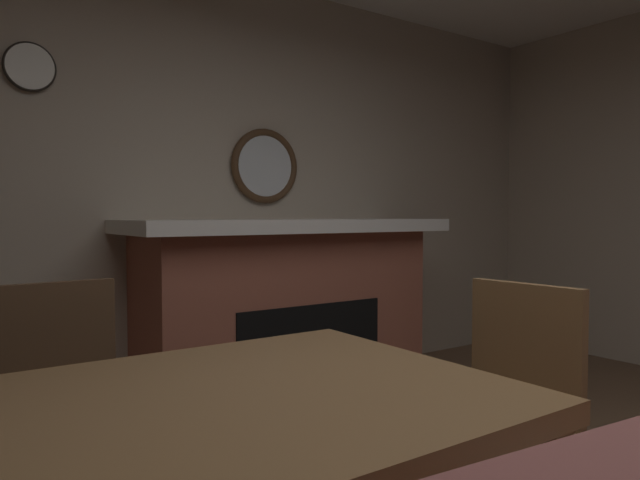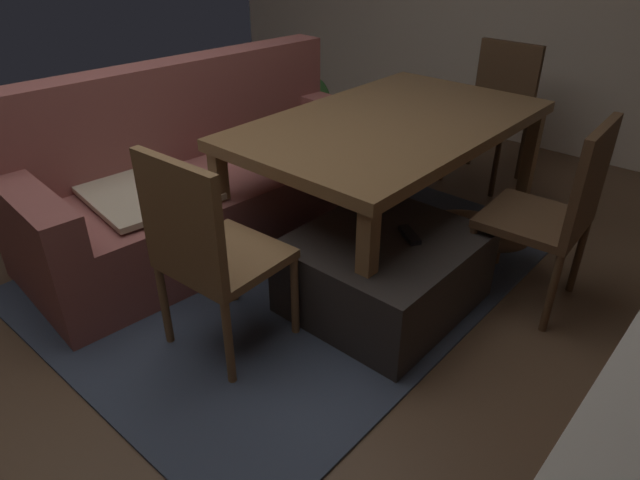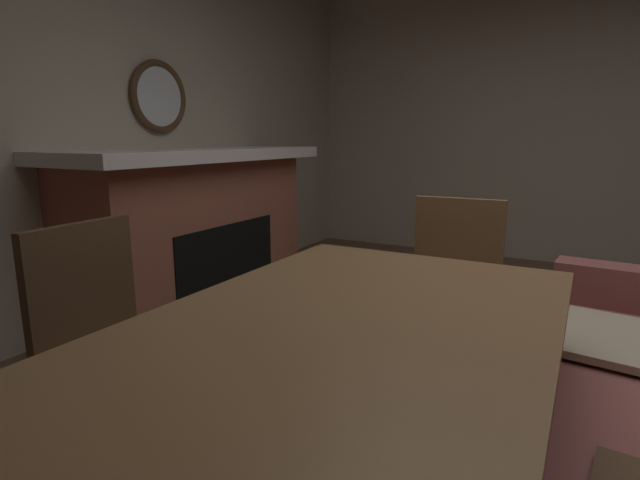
{
  "view_description": "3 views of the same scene",
  "coord_description": "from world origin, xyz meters",
  "px_view_note": "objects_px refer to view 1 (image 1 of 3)",
  "views": [
    {
      "loc": [
        1.49,
        0.83,
        1.17
      ],
      "look_at": [
        0.13,
        -1.12,
        1.07
      ],
      "focal_mm": 32.72,
      "sensor_mm": 36.0,
      "label": 1
    },
    {
      "loc": [
        -1.32,
        -2.03,
        1.67
      ],
      "look_at": [
        -0.15,
        -1.0,
        0.76
      ],
      "focal_mm": 31.34,
      "sensor_mm": 36.0,
      "label": 2
    },
    {
      "loc": [
        2.16,
        0.11,
        1.22
      ],
      "look_at": [
        0.17,
        -0.98,
        0.75
      ],
      "focal_mm": 27.66,
      "sensor_mm": 36.0,
      "label": 3
    }
  ],
  "objects_px": {
    "round_wall_mirror": "(265,166)",
    "tv_remote": "(241,451)",
    "dining_chair_south": "(62,400)",
    "dining_table": "(150,441)",
    "dining_chair_west": "(507,401)",
    "wall_clock": "(30,67)",
    "fireplace": "(287,307)"
  },
  "relations": [
    {
      "from": "dining_chair_west",
      "to": "tv_remote",
      "type": "bearing_deg",
      "value": -27.88
    },
    {
      "from": "round_wall_mirror",
      "to": "tv_remote",
      "type": "relative_size",
      "value": 3.19
    },
    {
      "from": "dining_chair_west",
      "to": "dining_chair_south",
      "type": "relative_size",
      "value": 1.0
    },
    {
      "from": "fireplace",
      "to": "round_wall_mirror",
      "type": "distance_m",
      "value": 0.97
    },
    {
      "from": "dining_table",
      "to": "dining_chair_west",
      "type": "relative_size",
      "value": 1.88
    },
    {
      "from": "dining_table",
      "to": "dining_chair_south",
      "type": "bearing_deg",
      "value": -89.67
    },
    {
      "from": "dining_chair_south",
      "to": "wall_clock",
      "type": "relative_size",
      "value": 3.47
    },
    {
      "from": "fireplace",
      "to": "wall_clock",
      "type": "height_order",
      "value": "wall_clock"
    },
    {
      "from": "wall_clock",
      "to": "dining_chair_south",
      "type": "bearing_deg",
      "value": 84.79
    },
    {
      "from": "fireplace",
      "to": "round_wall_mirror",
      "type": "relative_size",
      "value": 4.14
    },
    {
      "from": "dining_chair_south",
      "to": "tv_remote",
      "type": "bearing_deg",
      "value": 133.45
    },
    {
      "from": "round_wall_mirror",
      "to": "dining_chair_south",
      "type": "relative_size",
      "value": 0.55
    },
    {
      "from": "tv_remote",
      "to": "dining_table",
      "type": "relative_size",
      "value": 0.09
    },
    {
      "from": "fireplace",
      "to": "round_wall_mirror",
      "type": "xyz_separation_m",
      "value": [
        0.0,
        -0.29,
        0.93
      ]
    },
    {
      "from": "dining_chair_south",
      "to": "dining_chair_west",
      "type": "bearing_deg",
      "value": 144.34
    },
    {
      "from": "fireplace",
      "to": "tv_remote",
      "type": "relative_size",
      "value": 13.19
    },
    {
      "from": "dining_table",
      "to": "dining_chair_south",
      "type": "distance_m",
      "value": 0.93
    },
    {
      "from": "tv_remote",
      "to": "dining_chair_south",
      "type": "distance_m",
      "value": 0.67
    },
    {
      "from": "fireplace",
      "to": "dining_chair_south",
      "type": "relative_size",
      "value": 2.27
    },
    {
      "from": "fireplace",
      "to": "round_wall_mirror",
      "type": "bearing_deg",
      "value": -90.0
    },
    {
      "from": "round_wall_mirror",
      "to": "dining_chair_west",
      "type": "distance_m",
      "value": 2.43
    },
    {
      "from": "fireplace",
      "to": "dining_chair_west",
      "type": "height_order",
      "value": "fireplace"
    },
    {
      "from": "wall_clock",
      "to": "fireplace",
      "type": "bearing_deg",
      "value": 168.81
    },
    {
      "from": "round_wall_mirror",
      "to": "tv_remote",
      "type": "xyz_separation_m",
      "value": [
        1.11,
        1.78,
        -1.11
      ]
    },
    {
      "from": "dining_chair_west",
      "to": "wall_clock",
      "type": "distance_m",
      "value": 2.88
    },
    {
      "from": "tv_remote",
      "to": "fireplace",
      "type": "bearing_deg",
      "value": -92.89
    },
    {
      "from": "dining_table",
      "to": "dining_chair_west",
      "type": "height_order",
      "value": "dining_chair_west"
    },
    {
      "from": "round_wall_mirror",
      "to": "dining_chair_west",
      "type": "bearing_deg",
      "value": 82.51
    },
    {
      "from": "dining_table",
      "to": "wall_clock",
      "type": "height_order",
      "value": "wall_clock"
    },
    {
      "from": "dining_table",
      "to": "wall_clock",
      "type": "xyz_separation_m",
      "value": [
        -0.11,
        -2.21,
        1.3
      ]
    },
    {
      "from": "round_wall_mirror",
      "to": "dining_table",
      "type": "bearing_deg",
      "value": 54.9
    },
    {
      "from": "dining_table",
      "to": "dining_chair_south",
      "type": "height_order",
      "value": "dining_chair_south"
    }
  ]
}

